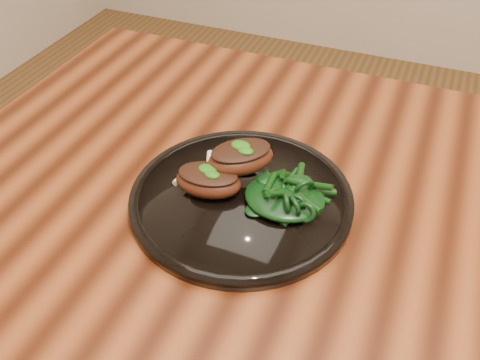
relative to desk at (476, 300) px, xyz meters
name	(u,v)px	position (x,y,z in m)	size (l,w,h in m)	color
desk	(476,300)	(0.00, 0.00, 0.00)	(1.60, 0.80, 0.75)	#331106
plate	(241,199)	(-0.33, -0.03, 0.09)	(0.30, 0.30, 0.02)	black
lamb_chop_front	(208,180)	(-0.37, -0.04, 0.12)	(0.10, 0.07, 0.04)	#471C0D
lamb_chop_back	(240,157)	(-0.34, 0.00, 0.14)	(0.11, 0.11, 0.04)	#471C0D
herb_smear	(234,159)	(-0.36, 0.04, 0.10)	(0.08, 0.05, 0.00)	#124D08
greens_heap	(285,193)	(-0.27, -0.02, 0.12)	(0.11, 0.10, 0.04)	black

